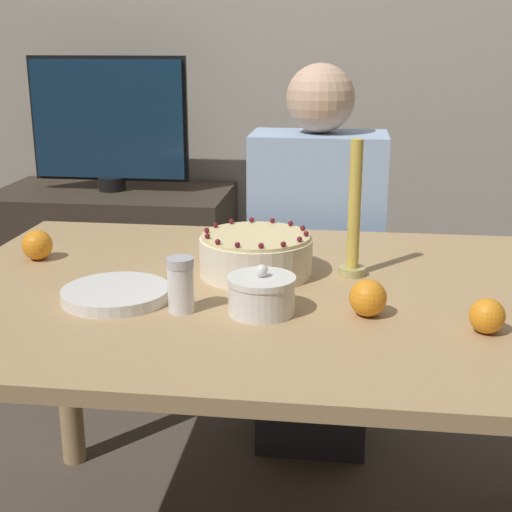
# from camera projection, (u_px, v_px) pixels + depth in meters

# --- Properties ---
(wall_behind) EXTENTS (8.00, 0.05, 2.60)m
(wall_behind) POSITION_uv_depth(u_px,v_px,m) (323.00, 26.00, 2.67)
(wall_behind) COLOR #ADA393
(wall_behind) RESTS_ON ground_plane
(dining_table) EXTENTS (1.51, 0.99, 0.75)m
(dining_table) POSITION_uv_depth(u_px,v_px,m) (289.00, 334.00, 1.53)
(dining_table) COLOR tan
(dining_table) RESTS_ON ground_plane
(cake) EXTENTS (0.25, 0.25, 0.10)m
(cake) POSITION_uv_depth(u_px,v_px,m) (256.00, 254.00, 1.58)
(cake) COLOR #EFE5CC
(cake) RESTS_ON dining_table
(sugar_bowl) EXTENTS (0.13, 0.13, 0.10)m
(sugar_bowl) POSITION_uv_depth(u_px,v_px,m) (262.00, 294.00, 1.36)
(sugar_bowl) COLOR white
(sugar_bowl) RESTS_ON dining_table
(sugar_shaker) EXTENTS (0.05, 0.05, 0.11)m
(sugar_shaker) POSITION_uv_depth(u_px,v_px,m) (181.00, 284.00, 1.36)
(sugar_shaker) COLOR white
(sugar_shaker) RESTS_ON dining_table
(plate_stack) EXTENTS (0.22, 0.22, 0.02)m
(plate_stack) POSITION_uv_depth(u_px,v_px,m) (116.00, 294.00, 1.44)
(plate_stack) COLOR white
(plate_stack) RESTS_ON dining_table
(candle) EXTENTS (0.06, 0.06, 0.30)m
(candle) POSITION_uv_depth(u_px,v_px,m) (354.00, 221.00, 1.55)
(candle) COLOR tan
(candle) RESTS_ON dining_table
(orange_fruit_0) EXTENTS (0.06, 0.06, 0.06)m
(orange_fruit_0) POSITION_uv_depth(u_px,v_px,m) (487.00, 316.00, 1.27)
(orange_fruit_0) COLOR orange
(orange_fruit_0) RESTS_ON dining_table
(orange_fruit_1) EXTENTS (0.07, 0.07, 0.07)m
(orange_fruit_1) POSITION_uv_depth(u_px,v_px,m) (368.00, 298.00, 1.35)
(orange_fruit_1) COLOR orange
(orange_fruit_1) RESTS_ON dining_table
(orange_fruit_2) EXTENTS (0.07, 0.07, 0.07)m
(orange_fruit_2) POSITION_uv_depth(u_px,v_px,m) (37.00, 245.00, 1.69)
(orange_fruit_2) COLOR orange
(orange_fruit_2) RESTS_ON dining_table
(person_man_blue_shirt) EXTENTS (0.40, 0.34, 1.19)m
(person_man_blue_shirt) POSITION_uv_depth(u_px,v_px,m) (316.00, 286.00, 2.22)
(person_man_blue_shirt) COLOR #2D2D38
(person_man_blue_shirt) RESTS_ON ground_plane
(side_cabinet) EXTENTS (0.87, 0.48, 0.71)m
(side_cabinet) POSITION_uv_depth(u_px,v_px,m) (118.00, 280.00, 2.77)
(side_cabinet) COLOR #382D23
(side_cabinet) RESTS_ON ground_plane
(tv_monitor) EXTENTS (0.58, 0.10, 0.49)m
(tv_monitor) POSITION_uv_depth(u_px,v_px,m) (109.00, 122.00, 2.59)
(tv_monitor) COLOR black
(tv_monitor) RESTS_ON side_cabinet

